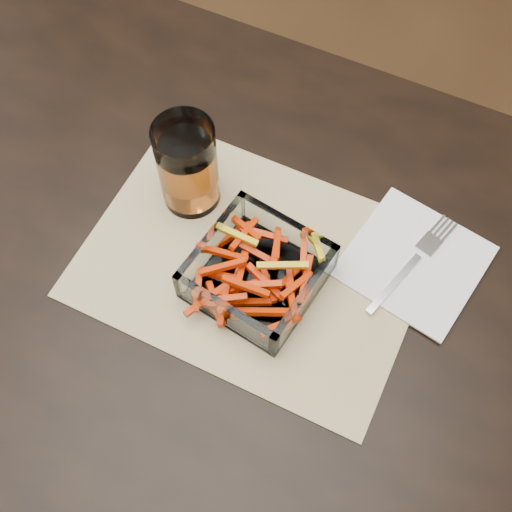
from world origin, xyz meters
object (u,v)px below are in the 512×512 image
object	(u,v)px
tumbler	(188,168)
fork	(414,261)
dining_table	(151,272)
glass_bowl	(257,274)

from	to	relation	value
tumbler	fork	world-z (taller)	tumbler
dining_table	tumbler	xyz separation A→B (m)	(0.03, 0.10, 0.16)
tumbler	fork	bearing A→B (deg)	5.97
dining_table	glass_bowl	size ratio (longest dim) A/B	9.13
dining_table	fork	world-z (taller)	fork
fork	glass_bowl	bearing A→B (deg)	-130.29
dining_table	glass_bowl	distance (m)	0.21
fork	tumbler	bearing A→B (deg)	-157.64
dining_table	fork	bearing A→B (deg)	21.16
glass_bowl	fork	xyz separation A→B (m)	(0.18, 0.12, -0.02)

